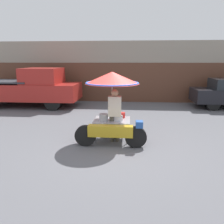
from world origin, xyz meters
TOP-DOWN VIEW (x-y plane):
  - ground_plane at (0.00, 0.00)m, footprint 36.00×36.00m
  - shopfront_building at (0.00, 7.89)m, footprint 28.00×2.06m
  - vendor_motorcycle_cart at (-0.12, 0.40)m, footprint 2.06×1.61m
  - vendor_person at (-0.03, 0.34)m, footprint 0.38×0.22m
  - pickup_truck at (-4.85, 5.11)m, footprint 5.43×1.98m

SIDE VIEW (x-z plane):
  - ground_plane at x=0.00m, z-range 0.00..0.00m
  - vendor_person at x=-0.03m, z-range 0.10..1.70m
  - pickup_truck at x=-4.85m, z-range -0.03..2.00m
  - vendor_motorcycle_cart at x=-0.12m, z-range 0.52..2.61m
  - shopfront_building at x=0.00m, z-range -0.01..3.48m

